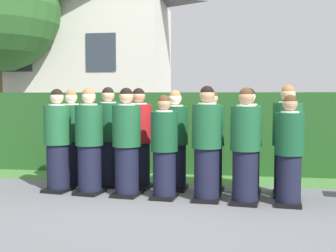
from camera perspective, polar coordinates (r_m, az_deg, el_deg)
The scene contains 18 objects.
ground_plane at distance 6.55m, azimuth -0.40°, elevation -9.39°, with size 60.00×60.00×0.00m, color slate.
student_front_row_0 at distance 7.10m, azimuth -14.22°, elevation -2.13°, with size 0.44×0.51×1.62m.
student_front_row_1 at distance 6.82m, azimuth -10.25°, elevation -2.28°, with size 0.44×0.52×1.63m.
student_front_row_2 at distance 6.59m, azimuth -5.44°, elevation -2.44°, with size 0.43×0.54×1.63m.
student_front_row_3 at distance 6.41m, azimuth -0.49°, elevation -3.10°, with size 0.40×0.47×1.52m.
student_front_row_4 at distance 6.30m, azimuth 5.10°, elevation -2.64°, with size 0.43×0.53×1.66m.
student_front_row_5 at distance 6.19m, azimuth 10.10°, elevation -2.93°, with size 0.43×0.51×1.63m.
student_front_row_6 at distance 6.22m, azimuth 15.55°, elevation -3.45°, with size 0.40×0.47×1.53m.
student_rear_row_0 at distance 7.61m, azimuth -12.48°, elevation -1.71°, with size 0.42×0.53×1.62m.
student_rear_row_1 at distance 7.34m, azimuth -7.79°, elevation -1.71°, with size 0.43×0.52×1.66m.
student_in_red_blazer at distance 7.11m, azimuth -3.83°, elevation -1.94°, with size 0.43×0.54×1.64m.
student_rear_row_3 at distance 6.97m, azimuth 0.93°, elevation -2.20°, with size 0.42×0.51×1.60m.
student_rear_row_4 at distance 6.85m, azimuth 5.64°, elevation -2.33°, with size 0.42×0.50×1.60m.
student_rear_row_5 at distance 6.79m, azimuth 10.40°, elevation -2.30°, with size 0.44×0.54×1.63m.
student_rear_row_6 at distance 6.75m, azimuth 15.32°, elevation -2.23°, with size 0.44×0.53×1.68m.
hedge at distance 8.67m, azimuth 2.04°, elevation -0.81°, with size 10.99×0.70×1.57m.
school_building_main at distance 15.05m, azimuth -11.66°, elevation 10.34°, with size 6.13×3.40×6.22m.
lawn_strip at distance 7.99m, azimuth 1.34°, elevation -6.90°, with size 10.99×0.90×0.01m, color #477A38.
Camera 1 is at (1.03, -6.28, 1.52)m, focal length 46.61 mm.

